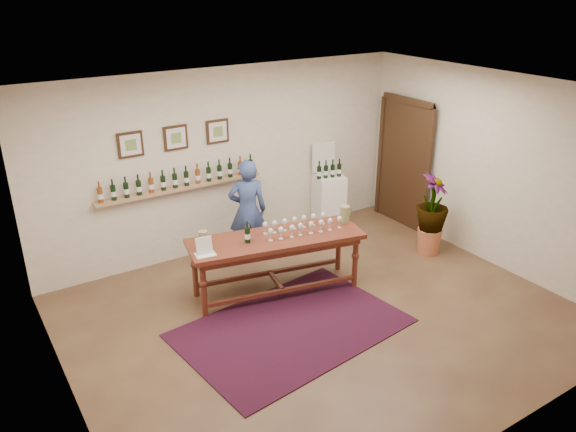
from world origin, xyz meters
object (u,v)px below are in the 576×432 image
potted_plant (432,215)px  display_pedestal (329,201)px  tasting_table (276,245)px  person (248,210)px

potted_plant → display_pedestal: bearing=113.1°
display_pedestal → potted_plant: potted_plant is taller
tasting_table → person: 1.09m
display_pedestal → person: person is taller
display_pedestal → person: bearing=-170.4°
person → display_pedestal: bearing=-147.0°
potted_plant → person: person is taller
potted_plant → person: (-2.42, 1.37, 0.14)m
tasting_table → potted_plant: 2.61m
display_pedestal → person: size_ratio=0.59×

